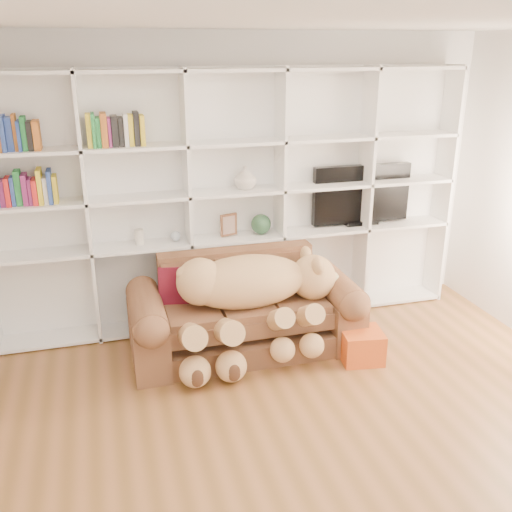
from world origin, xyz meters
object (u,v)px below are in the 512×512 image
object	(u,v)px
gift_box	(361,346)
tv	(361,195)
sofa	(244,315)
teddy_bear	(251,294)

from	to	relation	value
gift_box	tv	world-z (taller)	tv
sofa	tv	world-z (taller)	tv
sofa	gift_box	world-z (taller)	sofa
gift_box	teddy_bear	bearing A→B (deg)	160.24
teddy_bear	sofa	bearing A→B (deg)	92.37
sofa	teddy_bear	xyz separation A→B (m)	(0.01, -0.17, 0.27)
teddy_bear	tv	xyz separation A→B (m)	(1.37, 0.81, 0.57)
sofa	gift_box	bearing A→B (deg)	-28.32
sofa	gift_box	size ratio (longest dim) A/B	5.81
sofa	teddy_bear	distance (m)	0.32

